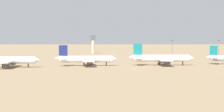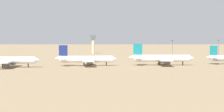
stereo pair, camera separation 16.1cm
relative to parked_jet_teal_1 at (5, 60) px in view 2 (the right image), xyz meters
name	(u,v)px [view 2 (the right image)]	position (x,y,z in m)	size (l,w,h in m)	color
ground	(134,69)	(70.81, -21.98, -4.31)	(4000.00, 4000.00, 0.00)	#9E8460
ridge_center	(34,27)	(15.28, 1088.40, 46.79)	(335.19, 201.44, 102.20)	slate
ridge_east	(133,29)	(331.58, 1060.65, 38.45)	(279.05, 278.44, 85.52)	slate
parked_jet_teal_1	(5,60)	(0.00, 0.00, 0.00)	(39.75, 33.79, 13.14)	silver
parked_jet_navy_2	(86,59)	(47.26, 4.77, -0.13)	(38.58, 32.66, 12.74)	white
parked_jet_teal_3	(161,58)	(94.08, 0.96, 0.15)	(41.01, 35.02, 13.60)	white
control_tower	(93,42)	(78.66, 194.77, 7.62)	(5.20, 5.20, 19.77)	#C6B793
light_pole_west	(219,47)	(177.98, 98.26, 4.49)	(1.80, 0.50, 15.19)	#59595E
light_pole_mid	(172,48)	(126.95, 75.54, 4.52)	(1.80, 0.50, 15.25)	#59595E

